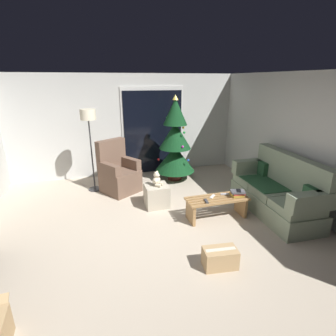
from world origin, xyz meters
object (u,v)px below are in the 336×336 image
(remote_silver, at_px, (225,194))
(remote_white, at_px, (212,197))
(teddy_bear_cream, at_px, (157,180))
(armchair, at_px, (118,174))
(floor_lamp, at_px, (89,123))
(christmas_tree, at_px, (175,144))
(ottoman, at_px, (157,196))
(cardboard_box_taped_mid_floor, at_px, (220,258))
(couch, at_px, (277,192))
(remote_graphite, at_px, (206,201))
(book_stack, at_px, (237,193))
(coffee_table, at_px, (217,204))
(cell_phone, at_px, (239,191))

(remote_silver, distance_m, remote_white, 0.27)
(remote_white, relative_size, teddy_bear_cream, 0.55)
(armchair, xyz_separation_m, floor_lamp, (-0.52, 0.22, 1.10))
(remote_white, relative_size, christmas_tree, 0.08)
(armchair, relative_size, ottoman, 2.57)
(remote_white, height_order, floor_lamp, floor_lamp)
(remote_silver, relative_size, ottoman, 0.35)
(teddy_bear_cream, relative_size, cardboard_box_taped_mid_floor, 0.61)
(couch, height_order, remote_silver, couch)
(remote_silver, height_order, remote_graphite, same)
(floor_lamp, xyz_separation_m, teddy_bear_cream, (1.15, -1.16, -0.96))
(couch, bearing_deg, armchair, 146.34)
(christmas_tree, bearing_deg, remote_silver, -80.92)
(couch, relative_size, teddy_bear_cream, 6.92)
(remote_graphite, height_order, teddy_bear_cream, teddy_bear_cream)
(couch, distance_m, book_stack, 0.79)
(book_stack, xyz_separation_m, ottoman, (-1.28, 0.79, -0.23))
(armchair, xyz_separation_m, cardboard_box_taped_mid_floor, (1.00, -2.89, -0.27))
(book_stack, bearing_deg, armchair, 137.79)
(remote_silver, distance_m, armchair, 2.36)
(christmas_tree, bearing_deg, book_stack, -76.65)
(coffee_table, bearing_deg, floor_lamp, 136.97)
(cell_phone, bearing_deg, christmas_tree, 128.89)
(coffee_table, relative_size, teddy_bear_cream, 3.86)
(cell_phone, bearing_deg, remote_graphite, -151.50)
(book_stack, height_order, armchair, armchair)
(book_stack, relative_size, cell_phone, 1.88)
(cell_phone, bearing_deg, cardboard_box_taped_mid_floor, -103.35)
(remote_silver, relative_size, cell_phone, 1.08)
(teddy_bear_cream, bearing_deg, armchair, 123.79)
(coffee_table, bearing_deg, book_stack, -5.09)
(couch, bearing_deg, ottoman, 157.48)
(coffee_table, height_order, remote_white, remote_white)
(armchair, xyz_separation_m, ottoman, (0.62, -0.94, -0.19))
(remote_graphite, relative_size, cardboard_box_taped_mid_floor, 0.33)
(couch, relative_size, armchair, 1.75)
(couch, bearing_deg, teddy_bear_cream, 157.57)
(cell_phone, relative_size, christmas_tree, 0.07)
(remote_white, xyz_separation_m, cardboard_box_taped_mid_floor, (-0.46, -1.24, -0.27))
(couch, bearing_deg, remote_graphite, 179.42)
(remote_silver, bearing_deg, floor_lamp, -114.99)
(coffee_table, distance_m, floor_lamp, 3.07)
(book_stack, bearing_deg, ottoman, 148.29)
(cell_phone, height_order, teddy_bear_cream, teddy_bear_cream)
(ottoman, bearing_deg, remote_silver, -31.54)
(floor_lamp, height_order, cardboard_box_taped_mid_floor, floor_lamp)
(couch, height_order, coffee_table, couch)
(remote_silver, bearing_deg, teddy_bear_cream, -107.24)
(ottoman, bearing_deg, remote_graphite, -51.90)
(couch, distance_m, cell_phone, 0.79)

